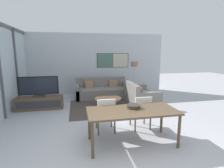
% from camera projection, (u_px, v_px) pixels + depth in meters
% --- Properties ---
extents(ground_plane, '(24.00, 24.00, 0.00)m').
position_uv_depth(ground_plane, '(126.00, 165.00, 3.05)').
color(ground_plane, '#B2B2B7').
extents(wall_back, '(6.88, 0.09, 2.80)m').
position_uv_depth(wall_back, '(94.00, 64.00, 8.26)').
color(wall_back, silver).
rests_on(wall_back, ground_plane).
extents(area_rug, '(2.66, 2.19, 0.01)m').
position_uv_depth(area_rug, '(108.00, 107.00, 6.26)').
color(area_rug, '#473D38').
rests_on(area_rug, ground_plane).
extents(tv_console, '(1.54, 0.41, 0.45)m').
position_uv_depth(tv_console, '(40.00, 103.00, 5.99)').
color(tv_console, brown).
rests_on(tv_console, ground_plane).
extents(television, '(1.29, 0.20, 0.69)m').
position_uv_depth(television, '(39.00, 87.00, 5.89)').
color(television, '#2D2D33').
rests_on(television, tv_console).
extents(sofa_main, '(2.23, 0.97, 0.83)m').
position_uv_depth(sofa_main, '(102.00, 91.00, 7.63)').
color(sofa_main, slate).
rests_on(sofa_main, ground_plane).
extents(sofa_side, '(0.97, 1.52, 0.83)m').
position_uv_depth(sofa_side, '(139.00, 97.00, 6.60)').
color(sofa_side, slate).
rests_on(sofa_side, ground_plane).
extents(coffee_table, '(0.95, 0.95, 0.34)m').
position_uv_depth(coffee_table, '(108.00, 100.00, 6.22)').
color(coffee_table, brown).
rests_on(coffee_table, ground_plane).
extents(dining_table, '(1.87, 0.86, 0.75)m').
position_uv_depth(dining_table, '(132.00, 113.00, 3.66)').
color(dining_table, brown).
rests_on(dining_table, ground_plane).
extents(dining_chair_left, '(0.46, 0.46, 0.87)m').
position_uv_depth(dining_chair_left, '(106.00, 113.00, 4.21)').
color(dining_chair_left, beige).
rests_on(dining_chair_left, ground_plane).
extents(dining_chair_centre, '(0.46, 0.46, 0.87)m').
position_uv_depth(dining_chair_centre, '(141.00, 110.00, 4.41)').
color(dining_chair_centre, beige).
rests_on(dining_chair_centre, ground_plane).
extents(fruit_bowl, '(0.30, 0.30, 0.08)m').
position_uv_depth(fruit_bowl, '(134.00, 106.00, 3.77)').
color(fruit_bowl, '#332D28').
rests_on(fruit_bowl, dining_table).
extents(floor_lamp, '(0.34, 0.34, 1.53)m').
position_uv_depth(floor_lamp, '(135.00, 67.00, 7.82)').
color(floor_lamp, '#2D2D33').
rests_on(floor_lamp, ground_plane).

